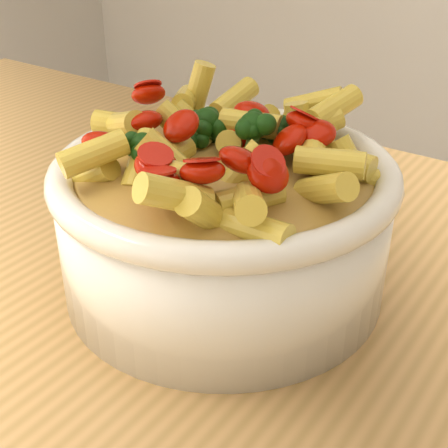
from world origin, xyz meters
The scene contains 3 objects.
table centered at (0.00, 0.00, 0.80)m, with size 1.20×0.80×0.90m.
serving_bowl centered at (0.07, 0.08, 0.95)m, with size 0.24×0.24×0.10m.
pasta_salad centered at (0.07, 0.08, 1.02)m, with size 0.19×0.19×0.04m.
Camera 1 is at (0.30, -0.24, 1.17)m, focal length 50.00 mm.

